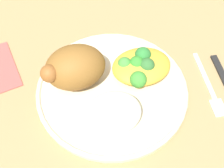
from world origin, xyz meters
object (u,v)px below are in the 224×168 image
plate (112,90)px  roasted_chicken (74,67)px  fork (209,86)px  rice_pile (114,113)px  mac_cheese_with_broccoli (141,66)px

plate → roasted_chicken: (0.06, -0.03, 0.05)m
roasted_chicken → fork: (-0.23, 0.07, -0.05)m
rice_pile → mac_cheese_with_broccoli: 0.11m
rice_pile → fork: (-0.19, -0.02, -0.04)m
roasted_chicken → rice_pile: (-0.04, 0.09, -0.02)m
plate → rice_pile: 0.07m
roasted_chicken → rice_pile: 0.10m
rice_pile → fork: rice_pile is taller
roasted_chicken → fork: bearing=161.9°
mac_cheese_with_broccoli → plate: bearing=16.9°
plate → rice_pile: size_ratio=3.01×
plate → fork: size_ratio=1.87×
roasted_chicken → fork: roasted_chicken is taller
roasted_chicken → mac_cheese_with_broccoli: (-0.11, 0.01, -0.02)m
plate → roasted_chicken: 0.08m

